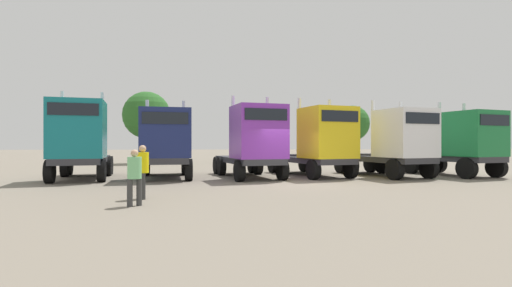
{
  "coord_description": "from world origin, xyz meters",
  "views": [
    {
      "loc": [
        -3.28,
        -16.7,
        1.82
      ],
      "look_at": [
        -1.2,
        4.19,
        1.82
      ],
      "focal_mm": 26.59,
      "sensor_mm": 36.0,
      "label": 1
    }
  ],
  "objects_px": {
    "semi_truck_green": "(462,143)",
    "visitor_with_camera": "(135,173)",
    "semi_truck_teal": "(80,139)",
    "semi_truck_yellow": "(321,142)",
    "semi_truck_white": "(397,142)",
    "visitor_in_hivis": "(143,168)",
    "semi_truck_purple": "(254,142)",
    "semi_truck_navy": "(166,142)"
  },
  "relations": [
    {
      "from": "visitor_in_hivis",
      "to": "semi_truck_yellow",
      "type": "bearing_deg",
      "value": 26.28
    },
    {
      "from": "visitor_in_hivis",
      "to": "semi_truck_teal",
      "type": "bearing_deg",
      "value": 107.06
    },
    {
      "from": "semi_truck_purple",
      "to": "semi_truck_yellow",
      "type": "height_order",
      "value": "semi_truck_purple"
    },
    {
      "from": "semi_truck_green",
      "to": "semi_truck_teal",
      "type": "bearing_deg",
      "value": -105.37
    },
    {
      "from": "semi_truck_teal",
      "to": "semi_truck_navy",
      "type": "distance_m",
      "value": 4.11
    },
    {
      "from": "semi_truck_teal",
      "to": "semi_truck_purple",
      "type": "xyz_separation_m",
      "value": [
        8.61,
        -0.04,
        -0.12
      ]
    },
    {
      "from": "semi_truck_white",
      "to": "semi_truck_green",
      "type": "xyz_separation_m",
      "value": [
        3.89,
        0.23,
        -0.03
      ]
    },
    {
      "from": "semi_truck_purple",
      "to": "visitor_in_hivis",
      "type": "xyz_separation_m",
      "value": [
        -4.3,
        -6.62,
        -0.89
      ]
    },
    {
      "from": "semi_truck_purple",
      "to": "visitor_in_hivis",
      "type": "distance_m",
      "value": 7.94
    },
    {
      "from": "semi_truck_green",
      "to": "visitor_with_camera",
      "type": "xyz_separation_m",
      "value": [
        -15.82,
        -8.37,
        -0.9
      ]
    },
    {
      "from": "semi_truck_purple",
      "to": "visitor_in_hivis",
      "type": "bearing_deg",
      "value": -45.54
    },
    {
      "from": "semi_truck_teal",
      "to": "visitor_in_hivis",
      "type": "distance_m",
      "value": 8.0
    },
    {
      "from": "semi_truck_navy",
      "to": "semi_truck_green",
      "type": "relative_size",
      "value": 0.92
    },
    {
      "from": "semi_truck_teal",
      "to": "visitor_in_hivis",
      "type": "relative_size",
      "value": 3.56
    },
    {
      "from": "visitor_with_camera",
      "to": "semi_truck_teal",
      "type": "bearing_deg",
      "value": -5.89
    },
    {
      "from": "semi_truck_purple",
      "to": "visitor_with_camera",
      "type": "relative_size",
      "value": 3.97
    },
    {
      "from": "semi_truck_teal",
      "to": "semi_truck_green",
      "type": "distance_m",
      "value": 20.18
    },
    {
      "from": "semi_truck_purple",
      "to": "semi_truck_green",
      "type": "distance_m",
      "value": 11.57
    },
    {
      "from": "semi_truck_teal",
      "to": "semi_truck_green",
      "type": "height_order",
      "value": "semi_truck_teal"
    },
    {
      "from": "semi_truck_green",
      "to": "visitor_with_camera",
      "type": "relative_size",
      "value": 4.0
    },
    {
      "from": "semi_truck_teal",
      "to": "semi_truck_yellow",
      "type": "xyz_separation_m",
      "value": [
        12.27,
        0.54,
        -0.14
      ]
    },
    {
      "from": "semi_truck_yellow",
      "to": "semi_truck_green",
      "type": "relative_size",
      "value": 1.01
    },
    {
      "from": "semi_truck_teal",
      "to": "semi_truck_white",
      "type": "bearing_deg",
      "value": 79.03
    },
    {
      "from": "semi_truck_yellow",
      "to": "visitor_in_hivis",
      "type": "height_order",
      "value": "semi_truck_yellow"
    },
    {
      "from": "semi_truck_purple",
      "to": "semi_truck_green",
      "type": "relative_size",
      "value": 0.99
    },
    {
      "from": "semi_truck_teal",
      "to": "visitor_with_camera",
      "type": "relative_size",
      "value": 3.82
    },
    {
      "from": "semi_truck_purple",
      "to": "semi_truck_green",
      "type": "xyz_separation_m",
      "value": [
        11.56,
        0.33,
        -0.07
      ]
    },
    {
      "from": "semi_truck_navy",
      "to": "semi_truck_purple",
      "type": "relative_size",
      "value": 0.92
    },
    {
      "from": "semi_truck_yellow",
      "to": "visitor_in_hivis",
      "type": "xyz_separation_m",
      "value": [
        -7.96,
        -7.2,
        -0.88
      ]
    },
    {
      "from": "semi_truck_purple",
      "to": "visitor_with_camera",
      "type": "distance_m",
      "value": 9.15
    },
    {
      "from": "semi_truck_yellow",
      "to": "semi_truck_green",
      "type": "bearing_deg",
      "value": 72.65
    },
    {
      "from": "semi_truck_teal",
      "to": "semi_truck_yellow",
      "type": "relative_size",
      "value": 0.95
    },
    {
      "from": "semi_truck_green",
      "to": "semi_truck_white",
      "type": "bearing_deg",
      "value": -102.78
    },
    {
      "from": "semi_truck_navy",
      "to": "semi_truck_white",
      "type": "xyz_separation_m",
      "value": [
        12.19,
        -0.26,
        -0.0
      ]
    },
    {
      "from": "semi_truck_yellow",
      "to": "visitor_with_camera",
      "type": "distance_m",
      "value": 11.74
    },
    {
      "from": "semi_truck_green",
      "to": "visitor_with_camera",
      "type": "height_order",
      "value": "semi_truck_green"
    },
    {
      "from": "semi_truck_navy",
      "to": "visitor_in_hivis",
      "type": "bearing_deg",
      "value": -5.72
    },
    {
      "from": "semi_truck_green",
      "to": "semi_truck_yellow",
      "type": "bearing_deg",
      "value": -108.0
    },
    {
      "from": "semi_truck_yellow",
      "to": "visitor_in_hivis",
      "type": "bearing_deg",
      "value": -63.41
    },
    {
      "from": "visitor_in_hivis",
      "to": "visitor_with_camera",
      "type": "height_order",
      "value": "visitor_in_hivis"
    },
    {
      "from": "semi_truck_navy",
      "to": "visitor_in_hivis",
      "type": "distance_m",
      "value": 7.03
    },
    {
      "from": "semi_truck_teal",
      "to": "visitor_with_camera",
      "type": "height_order",
      "value": "semi_truck_teal"
    }
  ]
}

